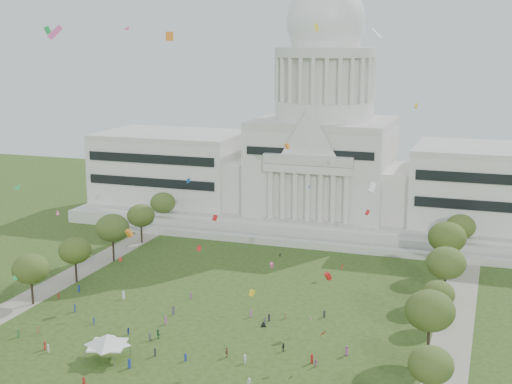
% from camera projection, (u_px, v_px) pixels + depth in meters
% --- Properties ---
extents(ground, '(400.00, 400.00, 0.00)m').
position_uv_depth(ground, '(179.00, 363.00, 134.30)').
color(ground, '#2D4316').
rests_on(ground, ground).
extents(capitol, '(160.00, 64.50, 91.30)m').
position_uv_depth(capitol, '(323.00, 156.00, 234.76)').
color(capitol, beige).
rests_on(capitol, ground).
extents(path_left, '(8.00, 160.00, 0.04)m').
position_uv_depth(path_left, '(54.00, 285.00, 177.22)').
color(path_left, gray).
rests_on(path_left, ground).
extents(path_right, '(8.00, 160.00, 0.04)m').
position_uv_depth(path_right, '(452.00, 336.00, 146.89)').
color(path_right, gray).
rests_on(path_right, ground).
extents(row_tree_r_1, '(7.58, 7.58, 10.78)m').
position_uv_depth(row_tree_r_1, '(431.00, 365.00, 116.47)').
color(row_tree_r_1, black).
rests_on(row_tree_r_1, ground).
extents(row_tree_l_2, '(8.42, 8.42, 11.97)m').
position_uv_depth(row_tree_l_2, '(31.00, 269.00, 162.76)').
color(row_tree_l_2, black).
rests_on(row_tree_l_2, ground).
extents(row_tree_r_2, '(9.55, 9.55, 13.58)m').
position_uv_depth(row_tree_r_2, '(430.00, 311.00, 134.46)').
color(row_tree_r_2, black).
rests_on(row_tree_r_2, ground).
extents(row_tree_l_3, '(8.12, 8.12, 11.55)m').
position_uv_depth(row_tree_l_3, '(75.00, 251.00, 177.90)').
color(row_tree_l_3, black).
rests_on(row_tree_l_3, ground).
extents(row_tree_r_3, '(7.01, 7.01, 9.98)m').
position_uv_depth(row_tree_r_3, '(438.00, 294.00, 150.70)').
color(row_tree_r_3, black).
rests_on(row_tree_r_3, ground).
extents(row_tree_l_4, '(9.29, 9.29, 13.21)m').
position_uv_depth(row_tree_l_4, '(112.00, 228.00, 194.77)').
color(row_tree_l_4, black).
rests_on(row_tree_l_4, ground).
extents(row_tree_r_4, '(9.19, 9.19, 13.06)m').
position_uv_depth(row_tree_r_4, '(446.00, 263.00, 164.52)').
color(row_tree_r_4, black).
rests_on(row_tree_r_4, ground).
extents(row_tree_l_5, '(8.33, 8.33, 11.85)m').
position_uv_depth(row_tree_l_5, '(141.00, 216.00, 212.54)').
color(row_tree_l_5, black).
rests_on(row_tree_l_5, ground).
extents(row_tree_r_5, '(9.82, 9.82, 13.96)m').
position_uv_depth(row_tree_r_5, '(447.00, 237.00, 183.44)').
color(row_tree_r_5, black).
rests_on(row_tree_r_5, ground).
extents(row_tree_l_6, '(8.19, 8.19, 11.64)m').
position_uv_depth(row_tree_l_6, '(163.00, 203.00, 229.87)').
color(row_tree_l_6, black).
rests_on(row_tree_l_6, ground).
extents(row_tree_r_6, '(8.42, 8.42, 11.97)m').
position_uv_depth(row_tree_r_6, '(461.00, 227.00, 199.56)').
color(row_tree_r_6, black).
rests_on(row_tree_r_6, ground).
extents(event_tent, '(11.44, 11.44, 5.18)m').
position_uv_depth(event_tent, '(107.00, 339.00, 135.36)').
color(event_tent, '#4C4C4C').
rests_on(event_tent, ground).
extents(person_0, '(1.12, 1.14, 1.98)m').
position_uv_depth(person_0, '(347.00, 351.00, 137.54)').
color(person_0, '#994C8C').
rests_on(person_0, ground).
extents(person_2, '(0.90, 0.78, 1.58)m').
position_uv_depth(person_2, '(316.00, 363.00, 132.62)').
color(person_2, '#994C8C').
rests_on(person_2, ground).
extents(person_3, '(1.19, 1.20, 1.73)m').
position_uv_depth(person_3, '(245.00, 359.00, 134.24)').
color(person_3, silver).
rests_on(person_3, ground).
extents(person_4, '(0.70, 1.21, 2.01)m').
position_uv_depth(person_4, '(227.00, 352.00, 136.76)').
color(person_4, olive).
rests_on(person_4, ground).
extents(person_5, '(1.71, 1.97, 2.04)m').
position_uv_depth(person_5, '(158.00, 334.00, 145.40)').
color(person_5, '#33723F').
rests_on(person_5, ground).
extents(person_7, '(0.87, 0.79, 1.94)m').
position_uv_depth(person_7, '(84.00, 382.00, 125.09)').
color(person_7, '#B21E1E').
rests_on(person_7, ground).
extents(person_8, '(0.86, 0.74, 1.51)m').
position_uv_depth(person_8, '(129.00, 331.00, 147.32)').
color(person_8, navy).
rests_on(person_8, ground).
extents(person_9, '(1.10, 1.04, 1.56)m').
position_uv_depth(person_9, '(249.00, 382.00, 125.33)').
color(person_9, silver).
rests_on(person_9, ground).
extents(person_10, '(0.79, 1.12, 1.74)m').
position_uv_depth(person_10, '(283.00, 347.00, 139.35)').
color(person_10, '#26262B').
rests_on(person_10, ground).
extents(distant_crowd, '(65.58, 37.56, 1.95)m').
position_uv_depth(distant_crowd, '(150.00, 323.00, 151.28)').
color(distant_crowd, olive).
rests_on(distant_crowd, ground).
extents(kite_swarm, '(84.13, 104.60, 59.45)m').
position_uv_depth(kite_swarm, '(192.00, 209.00, 135.62)').
color(kite_swarm, yellow).
rests_on(kite_swarm, ground).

